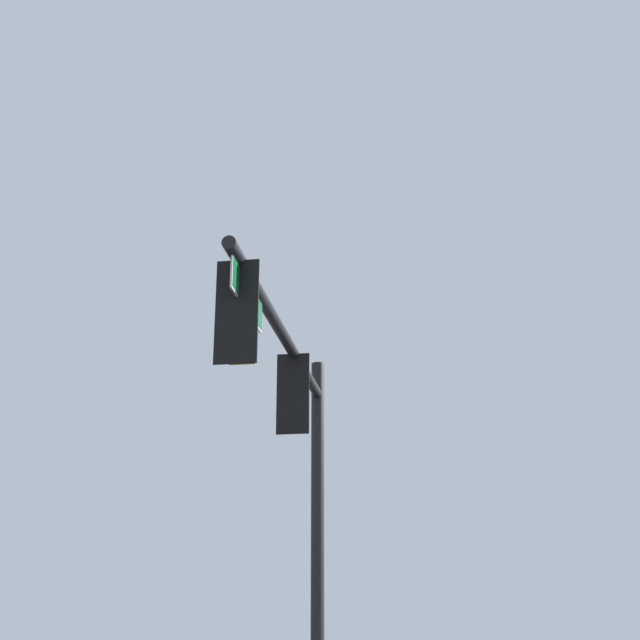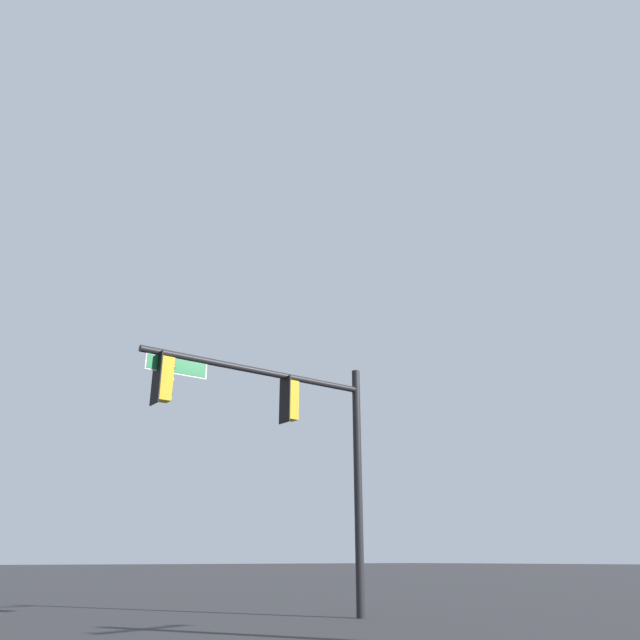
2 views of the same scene
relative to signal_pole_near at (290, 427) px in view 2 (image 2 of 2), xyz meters
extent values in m
cylinder|color=black|center=(-2.38, 0.02, -1.43)|extent=(0.24, 0.24, 6.89)
cylinder|color=black|center=(1.03, -0.01, 1.41)|extent=(6.82, 0.23, 0.17)
cube|color=black|center=(0.20, 0.00, 0.74)|extent=(0.03, 0.52, 1.30)
cube|color=#B79314|center=(0.01, 0.00, 0.74)|extent=(0.36, 0.32, 1.10)
cylinder|color=#B79314|center=(0.01, 0.00, 1.35)|extent=(0.04, 0.04, 0.12)
cylinder|color=#340503|center=(-0.19, 0.00, 1.07)|extent=(0.03, 0.22, 0.22)
cylinder|color=yellow|center=(-0.19, 0.00, 0.74)|extent=(0.03, 0.22, 0.22)
cylinder|color=black|center=(-0.19, 0.00, 0.41)|extent=(0.03, 0.22, 0.22)
cube|color=black|center=(3.95, -0.04, 0.74)|extent=(0.03, 0.52, 1.30)
cube|color=#B79314|center=(3.76, -0.03, 0.74)|extent=(0.36, 0.32, 1.10)
cylinder|color=#B79314|center=(3.76, -0.03, 1.35)|extent=(0.04, 0.04, 0.12)
cylinder|color=#340503|center=(3.56, -0.03, 1.07)|extent=(0.03, 0.22, 0.22)
cylinder|color=yellow|center=(3.56, -0.03, 0.74)|extent=(0.03, 0.22, 0.22)
cylinder|color=black|center=(3.56, -0.03, 0.41)|extent=(0.03, 0.22, 0.22)
cube|color=#0F602D|center=(3.45, -0.03, 1.13)|extent=(1.58, 0.05, 0.37)
cube|color=white|center=(3.45, -0.03, 1.13)|extent=(1.64, 0.04, 0.43)
camera|label=1|loc=(13.56, 2.32, -2.93)|focal=50.00mm
camera|label=2|loc=(9.56, 14.15, -3.40)|focal=35.00mm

